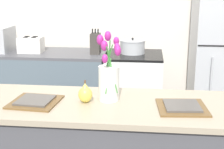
# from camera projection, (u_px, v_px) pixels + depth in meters

# --- Properties ---
(back_wall) EXTENTS (5.20, 0.08, 2.70)m
(back_wall) POSITION_uv_depth(u_px,v_px,m) (128.00, 10.00, 3.98)
(back_wall) COLOR silver
(back_wall) RESTS_ON ground_plane
(back_counter) EXTENTS (1.68, 0.60, 0.91)m
(back_counter) POSITION_uv_depth(u_px,v_px,m) (33.00, 90.00, 3.94)
(back_counter) COLOR slate
(back_counter) RESTS_ON ground_plane
(stove_range) EXTENTS (0.60, 0.61, 0.91)m
(stove_range) POSITION_uv_depth(u_px,v_px,m) (134.00, 94.00, 3.82)
(stove_range) COLOR silver
(stove_range) RESTS_ON ground_plane
(flower_vase) EXTENTS (0.16, 0.18, 0.45)m
(flower_vase) POSITION_uv_depth(u_px,v_px,m) (109.00, 78.00, 2.19)
(flower_vase) COLOR silver
(flower_vase) RESTS_ON kitchen_island
(pear_figurine) EXTENTS (0.09, 0.09, 0.15)m
(pear_figurine) POSITION_uv_depth(u_px,v_px,m) (85.00, 94.00, 2.17)
(pear_figurine) COLOR #E5CC4C
(pear_figurine) RESTS_ON kitchen_island
(plate_setting_left) EXTENTS (0.32, 0.32, 0.02)m
(plate_setting_left) POSITION_uv_depth(u_px,v_px,m) (35.00, 101.00, 2.17)
(plate_setting_left) COLOR brown
(plate_setting_left) RESTS_ON kitchen_island
(plate_setting_right) EXTENTS (0.32, 0.32, 0.02)m
(plate_setting_right) POSITION_uv_depth(u_px,v_px,m) (182.00, 107.00, 2.08)
(plate_setting_right) COLOR brown
(plate_setting_right) RESTS_ON kitchen_island
(toaster) EXTENTS (0.28, 0.18, 0.17)m
(toaster) POSITION_uv_depth(u_px,v_px,m) (31.00, 45.00, 3.77)
(toaster) COLOR silver
(toaster) RESTS_ON back_counter
(cooking_pot) EXTENTS (0.28, 0.28, 0.17)m
(cooking_pot) POSITION_uv_depth(u_px,v_px,m) (133.00, 47.00, 3.72)
(cooking_pot) COLOR #B2B5B7
(cooking_pot) RESTS_ON stove_range
(knife_block) EXTENTS (0.10, 0.14, 0.27)m
(knife_block) POSITION_uv_depth(u_px,v_px,m) (95.00, 44.00, 3.69)
(knife_block) COLOR #3D3833
(knife_block) RESTS_ON back_counter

